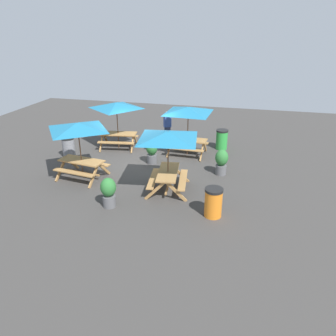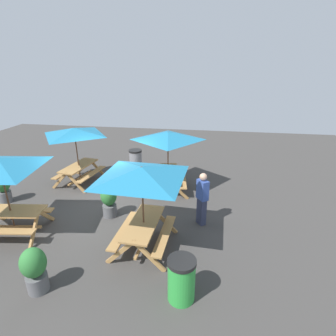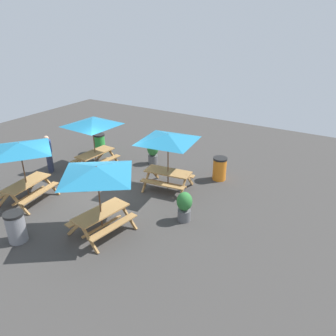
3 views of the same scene
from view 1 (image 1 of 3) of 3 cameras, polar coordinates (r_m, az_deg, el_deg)
The scene contains 12 objects.
ground_plane at distance 14.55m, azimuth -4.80°, elevation 0.57°, with size 24.00×24.00×0.00m, color #3D3A38.
picnic_table_0 at distance 16.19m, azimuth -8.95°, elevation 10.17°, with size 2.27×2.27×2.34m.
picnic_table_1 at distance 15.12m, azimuth 3.53°, elevation 9.46°, with size 2.82×2.82×2.34m.
picnic_table_2 at distance 11.52m, azimuth 0.00°, elevation 4.97°, with size 2.80×2.80×2.34m.
picnic_table_3 at distance 13.03m, azimuth -15.40°, elevation 6.33°, with size 2.27×2.27×2.34m.
trash_bin_orange at distance 10.58m, azimuth 7.90°, elevation -5.94°, with size 0.59×0.59×0.98m.
trash_bin_gray at distance 15.86m, azimuth -16.92°, elevation 3.50°, with size 0.59×0.59×0.98m.
trash_bin_green at distance 16.45m, azimuth 9.34°, elevation 4.94°, with size 0.59×0.59×0.98m.
potted_plant_0 at distance 14.49m, azimuth -2.84°, elevation 2.93°, with size 0.50×0.50×1.06m.
potted_plant_1 at distance 13.54m, azimuth 9.30°, elevation 1.18°, with size 0.53×0.53×1.07m.
potted_plant_2 at distance 11.16m, azimuth -10.32°, elevation -4.04°, with size 0.52×0.52×1.05m.
person_standing at distance 17.05m, azimuth -0.10°, elevation 7.30°, with size 0.42×0.39×1.67m.
Camera 1 is at (-4.40, 12.65, 5.67)m, focal length 35.00 mm.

